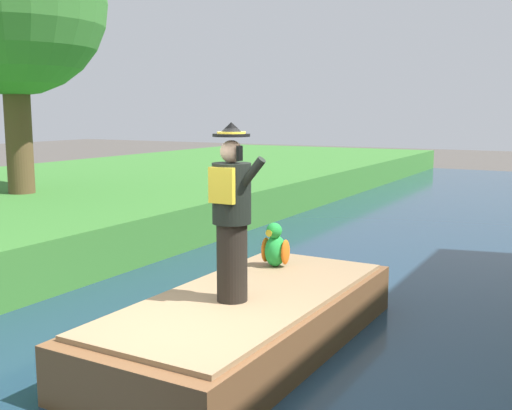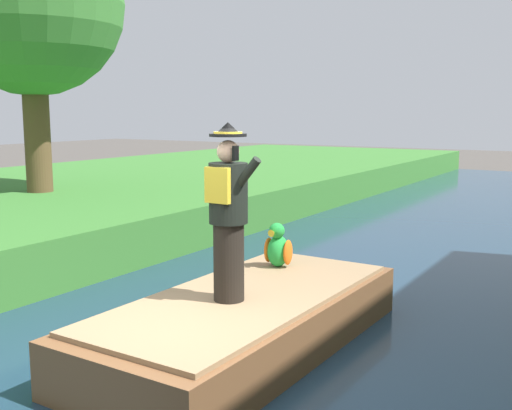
{
  "view_description": "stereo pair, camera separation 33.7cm",
  "coord_description": "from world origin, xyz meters",
  "px_view_note": "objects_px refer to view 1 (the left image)",
  "views": [
    {
      "loc": [
        3.21,
        -4.43,
        2.67
      ],
      "look_at": [
        -0.16,
        1.65,
        1.61
      ],
      "focal_mm": 43.32,
      "sensor_mm": 36.0,
      "label": 1
    },
    {
      "loc": [
        3.5,
        -4.26,
        2.67
      ],
      "look_at": [
        -0.16,
        1.65,
        1.61
      ],
      "focal_mm": 43.32,
      "sensor_mm": 36.0,
      "label": 2
    }
  ],
  "objects_px": {
    "boat": "(248,321)",
    "parrot_plush": "(275,248)",
    "person_pirate": "(232,213)",
    "tree_broad": "(11,2)"
  },
  "relations": [
    {
      "from": "boat",
      "to": "parrot_plush",
      "type": "relative_size",
      "value": 7.42
    },
    {
      "from": "boat",
      "to": "tree_broad",
      "type": "relative_size",
      "value": 0.7
    },
    {
      "from": "person_pirate",
      "to": "parrot_plush",
      "type": "bearing_deg",
      "value": 94.68
    },
    {
      "from": "boat",
      "to": "parrot_plush",
      "type": "distance_m",
      "value": 1.36
    },
    {
      "from": "parrot_plush",
      "to": "person_pirate",
      "type": "bearing_deg",
      "value": -79.94
    },
    {
      "from": "person_pirate",
      "to": "tree_broad",
      "type": "relative_size",
      "value": 0.31
    },
    {
      "from": "boat",
      "to": "person_pirate",
      "type": "height_order",
      "value": "person_pirate"
    },
    {
      "from": "parrot_plush",
      "to": "tree_broad",
      "type": "xyz_separation_m",
      "value": [
        -7.39,
        2.34,
        3.95
      ]
    },
    {
      "from": "boat",
      "to": "person_pirate",
      "type": "relative_size",
      "value": 2.29
    },
    {
      "from": "boat",
      "to": "tree_broad",
      "type": "xyz_separation_m",
      "value": [
        -7.67,
        3.55,
        4.51
      ]
    }
  ]
}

